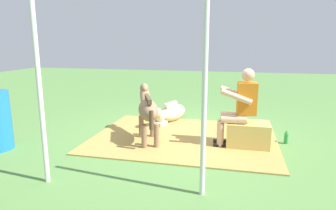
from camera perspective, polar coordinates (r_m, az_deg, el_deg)
name	(u,v)px	position (r m, az deg, el deg)	size (l,w,h in m)	color
ground_plane	(181,135)	(5.60, 2.54, -5.80)	(24.00, 24.00, 0.00)	#568442
hay_patch	(184,137)	(5.46, 3.10, -6.15)	(3.22, 2.49, 0.02)	#AD8C47
hay_bale	(248,135)	(5.12, 14.97, -5.49)	(0.68, 0.46, 0.42)	tan
person_seated	(239,105)	(4.98, 13.45, 0.01)	(0.68, 0.45, 1.30)	#D8AD8C
pony_standing	(148,109)	(5.13, -3.89, -0.80)	(0.71, 1.27, 0.94)	#8C6B4C
pony_lying	(170,113)	(6.49, 0.42, -1.53)	(0.67, 1.35, 0.42)	beige
soda_bottle	(286,137)	(5.51, 21.58, -5.71)	(0.07, 0.07, 0.24)	#268C3F
tent_pole_left	(204,97)	(3.22, 6.94, 1.47)	(0.06, 0.06, 2.26)	silver
tent_pole_right	(40,92)	(3.83, -23.22, 2.26)	(0.06, 0.06, 2.26)	silver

